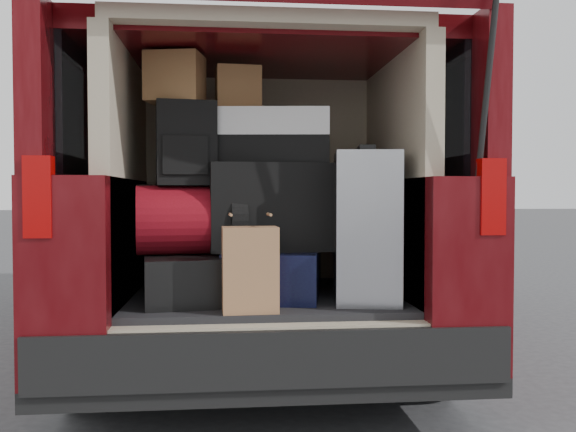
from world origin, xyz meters
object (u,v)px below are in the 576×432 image
black_hardshell (187,278)px  black_soft_case (269,207)px  twotone_duffel (268,137)px  backpack (186,144)px  silver_roller (366,227)px  red_duffel (190,220)px  kraft_bag (250,269)px  navy_hardshell (274,274)px

black_hardshell → black_soft_case: (0.37, 0.06, 0.32)m
twotone_duffel → backpack: bearing=-161.4°
backpack → twotone_duffel: backpack is taller
silver_roller → red_duffel: silver_roller is taller
backpack → twotone_duffel: bearing=4.2°
kraft_bag → red_duffel: size_ratio=0.73×
navy_hardshell → kraft_bag: kraft_bag is taller
silver_roller → kraft_bag: bearing=-148.7°
silver_roller → twotone_duffel: twotone_duffel is taller
black_hardshell → red_duffel: bearing=56.1°
black_hardshell → navy_hardshell: bearing=-1.0°
silver_roller → navy_hardshell: bearing=172.6°
kraft_bag → backpack: backpack is taller
navy_hardshell → kraft_bag: (-0.12, -0.34, 0.06)m
silver_roller → backpack: backpack is taller
red_duffel → backpack: size_ratio=1.28×
kraft_bag → backpack: size_ratio=0.93×
silver_roller → twotone_duffel: bearing=168.2°
navy_hardshell → silver_roller: size_ratio=0.76×
red_duffel → twotone_duffel: twotone_duffel is taller
black_soft_case → twotone_duffel: (-0.00, 0.03, 0.33)m
navy_hardshell → kraft_bag: bearing=-99.5°
kraft_bag → twotone_duffel: (0.10, 0.38, 0.57)m
black_hardshell → twotone_duffel: twotone_duffel is taller
red_duffel → navy_hardshell: bearing=-4.3°
backpack → twotone_duffel: (0.37, 0.08, 0.04)m
red_duffel → twotone_duffel: 0.53m
navy_hardshell → kraft_bag: size_ratio=1.46×
kraft_bag → silver_roller: bearing=20.4°
navy_hardshell → red_duffel: 0.46m
silver_roller → red_duffel: (-0.79, 0.09, 0.03)m
navy_hardshell → black_soft_case: 0.31m
silver_roller → red_duffel: 0.80m
silver_roller → black_soft_case: 0.46m
backpack → black_hardshell: bearing=-83.7°
red_duffel → backpack: backpack is taller
red_duffel → kraft_bag: bearing=-58.4°
navy_hardshell → twotone_duffel: bearing=129.1°
kraft_bag → navy_hardshell: bearing=67.3°
backpack → twotone_duffel: size_ratio=0.67×
navy_hardshell → twotone_duffel: (-0.02, 0.04, 0.64)m
silver_roller → backpack: 0.89m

